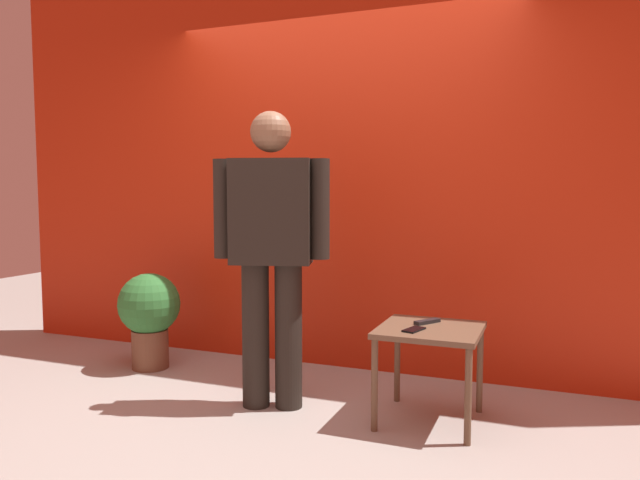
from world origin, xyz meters
name	(u,v)px	position (x,y,z in m)	size (l,w,h in m)	color
ground_plane	(262,427)	(0.00, 0.00, 0.00)	(12.00, 12.00, 0.00)	#9E9991
back_wall_red	(341,146)	(0.00, 1.27, 1.59)	(5.64, 0.12, 3.19)	red
standing_person	(271,244)	(-0.09, 0.31, 0.97)	(0.68, 0.35, 1.73)	black
side_table	(430,341)	(0.82, 0.42, 0.46)	(0.55, 0.55, 0.53)	brown
cell_phone	(414,330)	(0.75, 0.32, 0.53)	(0.07, 0.14, 0.01)	black
tv_remote	(427,322)	(0.79, 0.51, 0.54)	(0.04, 0.17, 0.02)	black
potted_plant	(149,312)	(-1.25, 0.68, 0.41)	(0.44, 0.44, 0.69)	brown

